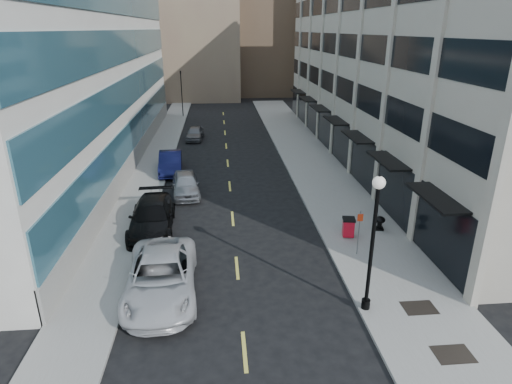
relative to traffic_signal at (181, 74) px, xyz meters
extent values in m
cube|color=gray|center=(13.00, -28.00, -5.64)|extent=(5.00, 80.00, 0.15)
cube|color=gray|center=(-1.00, -28.00, -5.64)|extent=(3.00, 80.00, 0.15)
cube|color=#B5AC99|center=(22.50, -21.00, 3.28)|extent=(14.00, 46.00, 18.00)
cube|color=black|center=(15.52, -21.00, -3.72)|extent=(0.18, 46.00, 3.60)
cube|color=black|center=(15.53, -21.00, 0.78)|extent=(0.12, 46.00, 1.80)
cube|color=black|center=(15.53, -21.00, 4.28)|extent=(0.12, 46.00, 1.80)
cube|color=black|center=(15.53, -21.00, 7.78)|extent=(0.12, 46.00, 1.80)
cube|color=#B5AC99|center=(15.50, -38.00, 3.28)|extent=(0.35, 0.60, 18.00)
cube|color=#B5AC99|center=(15.50, -32.00, 3.28)|extent=(0.35, 0.60, 18.00)
cube|color=#B5AC99|center=(15.50, -26.00, 3.28)|extent=(0.35, 0.60, 18.00)
cube|color=#B5AC99|center=(15.50, -20.00, 3.28)|extent=(0.35, 0.60, 18.00)
cube|color=#B5AC99|center=(15.50, -14.00, 3.28)|extent=(0.35, 0.60, 18.00)
cube|color=#B5AC99|center=(15.50, -8.00, 3.28)|extent=(0.35, 0.60, 18.00)
cube|color=#B5AC99|center=(15.50, -2.00, 3.28)|extent=(0.35, 0.60, 18.00)
cube|color=black|center=(14.85, -41.00, -1.82)|extent=(1.30, 4.00, 0.12)
cube|color=black|center=(14.85, -35.00, -1.82)|extent=(1.30, 4.00, 0.12)
cube|color=black|center=(14.85, -29.00, -1.82)|extent=(1.30, 4.00, 0.12)
cube|color=black|center=(14.85, -23.00, -1.82)|extent=(1.30, 4.00, 0.12)
cube|color=black|center=(14.85, -17.00, -1.82)|extent=(1.30, 4.00, 0.12)
cube|color=black|center=(14.85, -11.00, -1.82)|extent=(1.30, 4.00, 0.12)
cube|color=black|center=(14.85, -5.00, -1.82)|extent=(1.30, 4.00, 0.12)
cube|color=white|center=(-10.50, -21.00, 4.28)|extent=(16.00, 46.00, 20.00)
cube|color=gray|center=(-2.46, -21.00, -4.82)|extent=(0.20, 46.00, 1.80)
cube|color=#336779|center=(-2.47, -21.00, -2.72)|extent=(0.14, 45.60, 2.40)
cube|color=#336779|center=(-2.47, -21.00, 0.78)|extent=(0.14, 45.60, 2.40)
cube|color=#336779|center=(-2.47, -21.00, 4.28)|extent=(0.14, 45.60, 2.40)
cube|color=#807054|center=(1.50, 20.00, 8.28)|extent=(14.00, 18.00, 28.00)
cube|color=#807054|center=(-8.50, 30.00, 5.28)|extent=(12.00, 14.00, 22.00)
cube|color=#B5AC99|center=(23.50, 18.00, 4.28)|extent=(10.00, 14.00, 20.00)
cube|color=black|center=(13.10, -47.00, -5.56)|extent=(1.40, 1.00, 0.01)
cube|color=black|center=(13.10, -44.20, -5.56)|extent=(1.40, 1.00, 0.01)
cube|color=#D8CC4C|center=(5.50, -46.00, -5.71)|extent=(0.15, 2.20, 0.01)
cube|color=#D8CC4C|center=(5.50, -40.00, -5.71)|extent=(0.15, 2.20, 0.01)
cube|color=#D8CC4C|center=(5.50, -34.00, -5.71)|extent=(0.15, 2.20, 0.01)
cube|color=#D8CC4C|center=(5.50, -28.00, -5.71)|extent=(0.15, 2.20, 0.01)
cube|color=#D8CC4C|center=(5.50, -22.00, -5.71)|extent=(0.15, 2.20, 0.01)
cube|color=#D8CC4C|center=(5.50, -16.00, -5.71)|extent=(0.15, 2.20, 0.01)
cube|color=#D8CC4C|center=(5.50, -10.00, -5.71)|extent=(0.15, 2.20, 0.01)
cube|color=#D8CC4C|center=(5.50, -4.00, -5.71)|extent=(0.15, 2.20, 0.01)
cube|color=#D8CC4C|center=(5.50, 2.00, -5.71)|extent=(0.15, 2.20, 0.01)
cylinder|color=black|center=(0.00, 0.00, -2.72)|extent=(0.12, 0.12, 6.00)
imported|color=black|center=(0.00, 0.00, 0.27)|extent=(0.66, 0.66, 1.98)
imported|color=silver|center=(2.02, -42.00, -4.79)|extent=(3.37, 6.79, 1.85)
imported|color=black|center=(0.70, -35.26, -4.83)|extent=(2.72, 6.22, 1.78)
imported|color=gray|center=(2.30, -29.48, -4.91)|extent=(2.42, 4.92, 1.61)
imported|color=#121445|center=(0.70, -24.16, -4.86)|extent=(2.15, 5.30, 1.71)
imported|color=slate|center=(2.21, -13.00, -5.00)|extent=(2.00, 4.31, 1.43)
cube|color=red|center=(11.99, -37.33, -5.02)|extent=(0.71, 0.71, 0.99)
cube|color=black|center=(11.99, -37.33, -4.50)|extent=(0.80, 0.80, 0.12)
cylinder|color=black|center=(11.79, -37.00, -5.46)|extent=(0.06, 0.22, 0.22)
cylinder|color=black|center=(12.19, -37.00, -5.46)|extent=(0.06, 0.22, 0.22)
cylinder|color=black|center=(10.80, -44.00, -5.36)|extent=(0.37, 0.37, 0.41)
cylinder|color=black|center=(10.80, -44.00, -2.70)|extent=(0.16, 0.16, 5.28)
sphere|color=silver|center=(10.80, -44.00, 0.12)|extent=(0.51, 0.51, 0.51)
cone|color=black|center=(10.80, -44.00, 0.41)|extent=(0.14, 0.14, 0.21)
cylinder|color=slate|center=(11.87, -39.40, -4.33)|extent=(0.05, 0.05, 2.48)
cube|color=red|center=(11.87, -39.42, -3.45)|extent=(0.29, 0.04, 0.39)
cube|color=black|center=(14.10, -36.64, -5.50)|extent=(0.52, 0.52, 0.13)
cylinder|color=black|center=(14.10, -36.64, -5.25)|extent=(0.28, 0.28, 0.43)
ellipsoid|color=black|center=(14.10, -36.64, -4.94)|extent=(0.60, 0.60, 0.42)
camera|label=1|loc=(4.81, -58.79, 5.59)|focal=30.00mm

